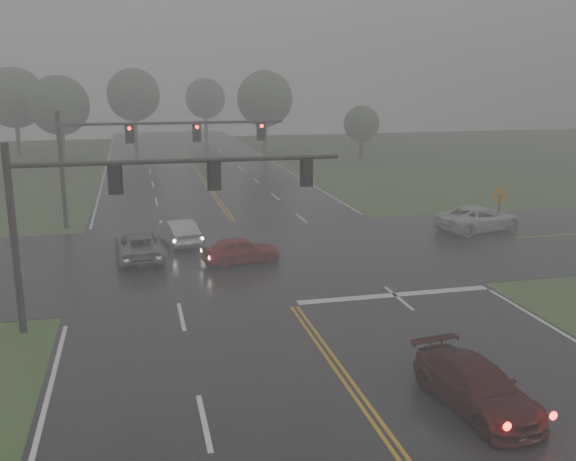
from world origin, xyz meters
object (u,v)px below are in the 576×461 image
object	(u,v)px
sedan_maroon	(475,408)
sedan_red	(242,263)
car_grey	(140,259)
sedan_silver	(179,244)
signal_gantry_far	(134,144)
pickup_white	(478,231)
signal_gantry_near	(119,197)

from	to	relation	value
sedan_maroon	sedan_red	distance (m)	16.20
sedan_red	car_grey	distance (m)	5.29
sedan_maroon	sedan_red	xyz separation A→B (m)	(-3.98, 15.70, 0.00)
sedan_silver	signal_gantry_far	distance (m)	7.78
sedan_red	car_grey	size ratio (longest dim) A/B	0.79
pickup_white	car_grey	bearing A→B (deg)	80.58
car_grey	signal_gantry_near	size ratio (longest dim) A/B	0.41
signal_gantry_far	car_grey	bearing A→B (deg)	-90.28
sedan_silver	signal_gantry_near	distance (m)	12.68
car_grey	pickup_white	distance (m)	19.97
sedan_silver	signal_gantry_far	size ratio (longest dim) A/B	0.30
sedan_maroon	signal_gantry_far	xyz separation A→B (m)	(-8.85, 25.83, 5.02)
signal_gantry_near	signal_gantry_far	world-z (taller)	signal_gantry_far
sedan_maroon	sedan_silver	size ratio (longest dim) A/B	1.09
sedan_maroon	pickup_white	world-z (taller)	pickup_white
pickup_white	signal_gantry_far	xyz separation A→B (m)	(-19.87, 6.64, 5.02)
sedan_silver	signal_gantry_far	bearing A→B (deg)	-79.83
sedan_maroon	pickup_white	size ratio (longest dim) A/B	0.84
sedan_red	sedan_silver	xyz separation A→B (m)	(-2.74, 4.57, 0.00)
sedan_red	signal_gantry_far	world-z (taller)	signal_gantry_far
pickup_white	signal_gantry_far	size ratio (longest dim) A/B	0.39
sedan_red	pickup_white	world-z (taller)	pickup_white
sedan_red	pickup_white	bearing A→B (deg)	-85.70
sedan_maroon	car_grey	distance (m)	19.77
car_grey	signal_gantry_near	world-z (taller)	signal_gantry_near
signal_gantry_near	pickup_white	bearing A→B (deg)	26.67
pickup_white	signal_gantry_near	xyz separation A→B (m)	(-20.51, -10.31, 4.81)
car_grey	signal_gantry_far	distance (m)	9.58
sedan_red	signal_gantry_far	bearing A→B (deg)	16.90
sedan_maroon	signal_gantry_near	world-z (taller)	signal_gantry_near
sedan_silver	car_grey	xyz separation A→B (m)	(-2.17, -2.61, 0.00)
sedan_maroon	car_grey	size ratio (longest dim) A/B	0.92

